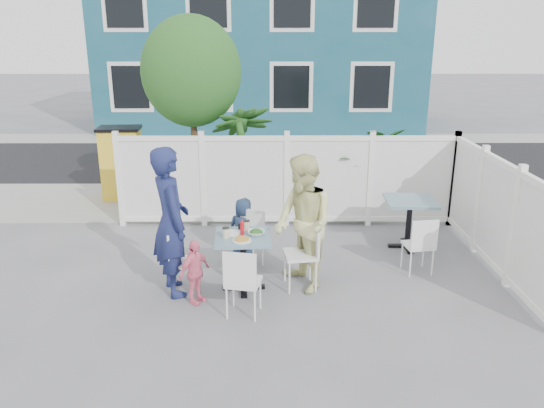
{
  "coord_description": "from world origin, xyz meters",
  "views": [
    {
      "loc": [
        -0.18,
        -6.47,
        3.24
      ],
      "look_at": [
        -0.16,
        0.32,
        1.06
      ],
      "focal_mm": 35.0,
      "sensor_mm": 36.0,
      "label": 1
    }
  ],
  "objects_px": {
    "utility_cabinet": "(122,165)",
    "man": "(171,222)",
    "woman": "(303,224)",
    "toddler": "(195,272)",
    "chair_right": "(307,248)",
    "main_table": "(243,248)",
    "spare_table": "(410,211)",
    "chair_left": "(179,256)",
    "chair_near": "(242,278)",
    "boy": "(244,230)",
    "chair_back": "(250,235)"
  },
  "relations": [
    {
      "from": "utility_cabinet",
      "to": "man",
      "type": "height_order",
      "value": "man"
    },
    {
      "from": "main_table",
      "to": "boy",
      "type": "height_order",
      "value": "boy"
    },
    {
      "from": "chair_near",
      "to": "man",
      "type": "height_order",
      "value": "man"
    },
    {
      "from": "utility_cabinet",
      "to": "chair_back",
      "type": "xyz_separation_m",
      "value": [
        2.71,
        -3.37,
        -0.22
      ]
    },
    {
      "from": "spare_table",
      "to": "chair_right",
      "type": "distance_m",
      "value": 2.18
    },
    {
      "from": "chair_back",
      "to": "chair_near",
      "type": "xyz_separation_m",
      "value": [
        -0.04,
        -1.44,
        0.01
      ]
    },
    {
      "from": "chair_back",
      "to": "chair_near",
      "type": "height_order",
      "value": "chair_near"
    },
    {
      "from": "chair_right",
      "to": "utility_cabinet",
      "type": "bearing_deg",
      "value": 33.48
    },
    {
      "from": "main_table",
      "to": "woman",
      "type": "bearing_deg",
      "value": 3.69
    },
    {
      "from": "chair_left",
      "to": "woman",
      "type": "height_order",
      "value": "woman"
    },
    {
      "from": "chair_left",
      "to": "boy",
      "type": "distance_m",
      "value": 1.27
    },
    {
      "from": "boy",
      "to": "chair_left",
      "type": "bearing_deg",
      "value": 67.8
    },
    {
      "from": "chair_near",
      "to": "chair_right",
      "type": "bearing_deg",
      "value": 55.51
    },
    {
      "from": "utility_cabinet",
      "to": "man",
      "type": "distance_m",
      "value": 4.5
    },
    {
      "from": "chair_near",
      "to": "boy",
      "type": "xyz_separation_m",
      "value": [
        -0.06,
        1.66,
        -0.02
      ]
    },
    {
      "from": "chair_near",
      "to": "toddler",
      "type": "relative_size",
      "value": 1.04
    },
    {
      "from": "chair_back",
      "to": "chair_near",
      "type": "bearing_deg",
      "value": 112.24
    },
    {
      "from": "chair_left",
      "to": "chair_right",
      "type": "relative_size",
      "value": 0.9
    },
    {
      "from": "main_table",
      "to": "toddler",
      "type": "height_order",
      "value": "toddler"
    },
    {
      "from": "utility_cabinet",
      "to": "man",
      "type": "bearing_deg",
      "value": -71.01
    },
    {
      "from": "chair_near",
      "to": "woman",
      "type": "bearing_deg",
      "value": 56.69
    },
    {
      "from": "spare_table",
      "to": "chair_left",
      "type": "bearing_deg",
      "value": -155.76
    },
    {
      "from": "chair_right",
      "to": "woman",
      "type": "xyz_separation_m",
      "value": [
        -0.05,
        -0.02,
        0.35
      ]
    },
    {
      "from": "woman",
      "to": "chair_left",
      "type": "bearing_deg",
      "value": -109.82
    },
    {
      "from": "woman",
      "to": "chair_near",
      "type": "bearing_deg",
      "value": -68.34
    },
    {
      "from": "chair_near",
      "to": "utility_cabinet",
      "type": "bearing_deg",
      "value": 129.75
    },
    {
      "from": "chair_right",
      "to": "chair_back",
      "type": "bearing_deg",
      "value": 43.09
    },
    {
      "from": "woman",
      "to": "main_table",
      "type": "bearing_deg",
      "value": -110.64
    },
    {
      "from": "chair_back",
      "to": "toddler",
      "type": "xyz_separation_m",
      "value": [
        -0.65,
        -1.08,
        -0.07
      ]
    },
    {
      "from": "main_table",
      "to": "toddler",
      "type": "relative_size",
      "value": 0.9
    },
    {
      "from": "chair_left",
      "to": "spare_table",
      "type": "bearing_deg",
      "value": 110.14
    },
    {
      "from": "utility_cabinet",
      "to": "chair_right",
      "type": "relative_size",
      "value": 1.49
    },
    {
      "from": "utility_cabinet",
      "to": "main_table",
      "type": "relative_size",
      "value": 1.89
    },
    {
      "from": "chair_near",
      "to": "spare_table",
      "type": "bearing_deg",
      "value": 51.54
    },
    {
      "from": "woman",
      "to": "boy",
      "type": "relative_size",
      "value": 1.85
    },
    {
      "from": "chair_near",
      "to": "boy",
      "type": "distance_m",
      "value": 1.66
    },
    {
      "from": "chair_near",
      "to": "woman",
      "type": "height_order",
      "value": "woman"
    },
    {
      "from": "chair_left",
      "to": "chair_near",
      "type": "distance_m",
      "value": 1.07
    },
    {
      "from": "chair_left",
      "to": "toddler",
      "type": "relative_size",
      "value": 1.03
    },
    {
      "from": "woman",
      "to": "toddler",
      "type": "xyz_separation_m",
      "value": [
        -1.37,
        -0.42,
        -0.48
      ]
    },
    {
      "from": "man",
      "to": "toddler",
      "type": "xyz_separation_m",
      "value": [
        0.32,
        -0.31,
        -0.55
      ]
    },
    {
      "from": "spare_table",
      "to": "chair_left",
      "type": "relative_size",
      "value": 0.92
    },
    {
      "from": "main_table",
      "to": "woman",
      "type": "distance_m",
      "value": 0.84
    },
    {
      "from": "spare_table",
      "to": "chair_near",
      "type": "bearing_deg",
      "value": -139.16
    },
    {
      "from": "utility_cabinet",
      "to": "chair_right",
      "type": "distance_m",
      "value": 5.31
    },
    {
      "from": "main_table",
      "to": "chair_right",
      "type": "distance_m",
      "value": 0.84
    },
    {
      "from": "chair_right",
      "to": "boy",
      "type": "xyz_separation_m",
      "value": [
        -0.87,
        0.85,
        -0.07
      ]
    },
    {
      "from": "main_table",
      "to": "man",
      "type": "xyz_separation_m",
      "value": [
        -0.91,
        -0.06,
        0.39
      ]
    },
    {
      "from": "spare_table",
      "to": "woman",
      "type": "relative_size",
      "value": 0.44
    },
    {
      "from": "chair_back",
      "to": "boy",
      "type": "bearing_deg",
      "value": -42.0
    }
  ]
}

